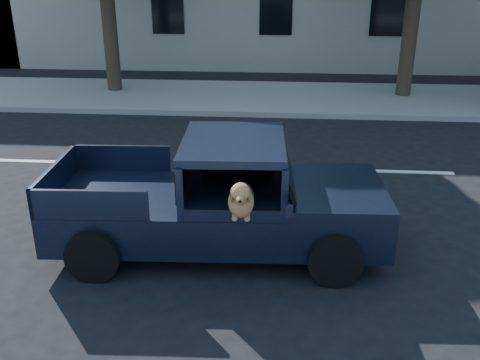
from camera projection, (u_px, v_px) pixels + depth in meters
The scene contains 4 objects.
ground at pixel (189, 248), 7.95m from camera, with size 120.00×120.00×0.00m, color black.
far_sidewalk at pixel (239, 97), 16.39m from camera, with size 60.00×4.00×0.15m, color gray.
lane_stripes at pixel (314, 169), 10.93m from camera, with size 21.60×0.14×0.01m, color silver, non-canonical shape.
pickup_truck at pixel (213, 213), 7.76m from camera, with size 4.80×2.48×1.69m.
Camera 1 is at (1.30, -6.87, 3.97)m, focal length 40.00 mm.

